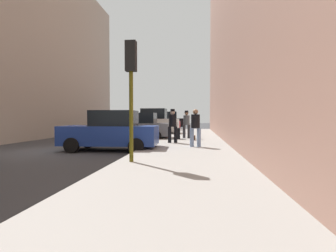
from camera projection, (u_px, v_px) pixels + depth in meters
The scene contains 14 objects.
ground_plane at pixel (49, 151), 11.50m from camera, with size 120.00×120.00×0.00m, color #38383A.
sidewalk at pixel (186, 151), 10.85m from camera, with size 4.00×40.00×0.15m, color gray.
parked_blue_sedan at pixel (111, 132), 11.70m from camera, with size 4.25×2.16×1.79m.
parked_gray_coupe at pixel (139, 127), 17.35m from camera, with size 4.21×2.08×1.79m.
parked_white_van at pixel (152, 123), 22.62m from camera, with size 4.64×2.15×2.25m.
parked_red_hatchback at pixel (161, 123), 28.40m from camera, with size 4.25×2.16×1.79m.
parked_black_suv at pixel (168, 121), 34.76m from camera, with size 4.65×2.17×2.25m.
fire_hydrant at pixel (167, 132), 17.65m from camera, with size 0.42×0.22×0.70m.
traffic_light at pixel (131, 75), 7.79m from camera, with size 0.32×0.32×3.60m.
pedestrian_with_beanie at pixel (187, 123), 16.94m from camera, with size 0.53×0.49×1.78m.
pedestrian_in_jeans at pixel (195, 126), 11.86m from camera, with size 0.51×0.43×1.71m.
pedestrian_with_fedora at pixel (173, 124), 13.72m from camera, with size 0.52×0.46×1.78m.
rolling_suitcase at pixel (177, 133), 16.26m from camera, with size 0.42×0.60×1.04m.
duffel_bag at pixel (193, 138), 15.44m from camera, with size 0.32×0.44×0.28m.
Camera 1 is at (6.44, -10.82, 1.48)m, focal length 28.00 mm.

